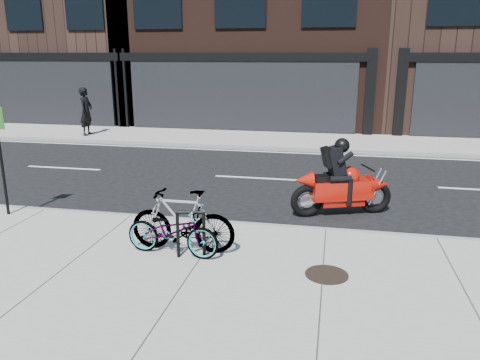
% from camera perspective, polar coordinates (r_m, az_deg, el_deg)
% --- Properties ---
extents(ground, '(120.00, 120.00, 0.00)m').
position_cam_1_polar(ground, '(11.26, 0.42, -2.36)').
color(ground, black).
rests_on(ground, ground).
extents(sidewalk_near, '(60.00, 6.00, 0.13)m').
position_cam_1_polar(sidewalk_near, '(6.78, -7.99, -14.37)').
color(sidewalk_near, gray).
rests_on(sidewalk_near, ground).
extents(sidewalk_far, '(60.00, 3.50, 0.13)m').
position_cam_1_polar(sidewalk_far, '(18.70, 5.01, 4.87)').
color(sidewalk_far, gray).
rests_on(sidewalk_far, ground).
extents(building_midwest, '(10.00, 10.00, 12.00)m').
position_cam_1_polar(building_midwest, '(28.83, -18.88, 19.61)').
color(building_midwest, black).
rests_on(building_midwest, ground).
extents(bike_rack, '(0.48, 0.14, 0.81)m').
position_cam_1_polar(bike_rack, '(7.72, -6.02, -6.10)').
color(bike_rack, black).
rests_on(bike_rack, sidewalk_near).
extents(bicycle_front, '(1.67, 0.72, 0.85)m').
position_cam_1_polar(bicycle_front, '(7.86, -8.24, -6.14)').
color(bicycle_front, gray).
rests_on(bicycle_front, sidewalk_near).
extents(bicycle_rear, '(1.81, 0.51, 1.09)m').
position_cam_1_polar(bicycle_rear, '(7.96, -7.04, -4.92)').
color(bicycle_rear, gray).
rests_on(bicycle_rear, sidewalk_near).
extents(motorcycle, '(2.18, 1.08, 1.70)m').
position_cam_1_polar(motorcycle, '(10.29, 12.86, -0.45)').
color(motorcycle, black).
rests_on(motorcycle, ground).
extents(pedestrian, '(0.48, 0.72, 1.94)m').
position_cam_1_polar(pedestrian, '(20.31, -18.25, 7.95)').
color(pedestrian, black).
rests_on(pedestrian, sidewalk_far).
extents(manhole_cover, '(0.79, 0.79, 0.02)m').
position_cam_1_polar(manhole_cover, '(7.38, 10.52, -11.26)').
color(manhole_cover, black).
rests_on(manhole_cover, sidewalk_near).
extents(sign_post, '(0.30, 0.10, 2.25)m').
position_cam_1_polar(sign_post, '(10.67, -27.21, 3.11)').
color(sign_post, black).
rests_on(sign_post, sidewalk_near).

